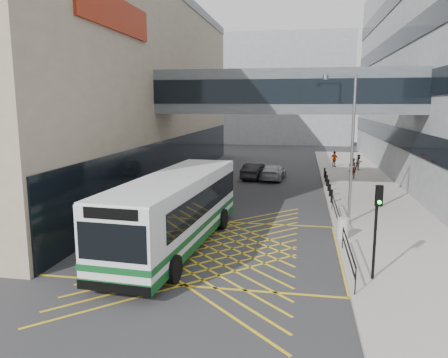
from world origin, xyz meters
The scene contains 18 objects.
ground centered at (0.00, 0.00, 0.00)m, with size 120.00×120.00×0.00m, color #333335.
building_whsmith centered at (-17.98, 16.00, 8.00)m, with size 24.17×42.00×16.00m.
building_far centered at (-2.00, 60.00, 9.00)m, with size 28.00×16.00×18.00m, color gray.
skybridge centered at (3.00, 12.00, 7.50)m, with size 20.00×4.10×3.00m.
pavement centered at (9.00, 15.00, 0.08)m, with size 6.00×54.00×0.16m, color #A49E96.
box_junction centered at (0.00, 0.00, 0.00)m, with size 12.00×9.00×0.01m.
bus centered at (-1.54, -0.13, 1.83)m, with size 3.67×12.37×3.42m.
car_white centered at (-2.70, 2.87, 0.76)m, with size 1.94×4.75×1.51m, color silver.
car_dark centered at (0.10, 19.43, 0.73)m, with size 1.82×4.65×1.46m, color black.
car_silver centered at (1.71, 19.29, 0.73)m, with size 1.98×4.70×1.46m, color #94959D.
traffic_light centered at (6.98, -3.02, 2.53)m, with size 0.27×0.43×3.64m.
street_lamp centered at (6.70, 5.13, 4.75)m, with size 1.83×0.55×8.06m.
litter_bin centered at (6.30, 2.14, 0.66)m, with size 0.57×0.57×0.99m, color #ADA89E.
kerb_railings centered at (6.15, 1.78, 0.88)m, with size 0.05×12.54×1.00m.
bollards centered at (6.25, 15.00, 0.61)m, with size 0.14×10.14×0.90m.
pedestrian_a centered at (8.62, 20.10, 1.07)m, with size 0.72×0.52×1.82m, color gray.
pedestrian_b centered at (9.80, 25.22, 0.95)m, with size 0.77×0.45×1.57m, color gray.
pedestrian_c centered at (7.59, 27.36, 0.97)m, with size 0.95×0.46×1.61m, color gray.
Camera 1 is at (4.18, -19.35, 6.71)m, focal length 35.00 mm.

